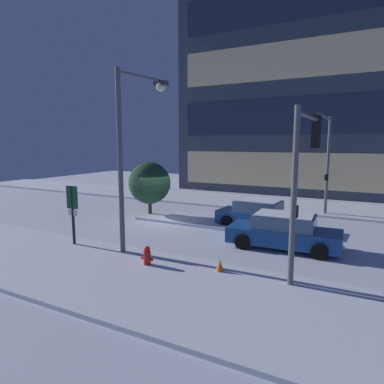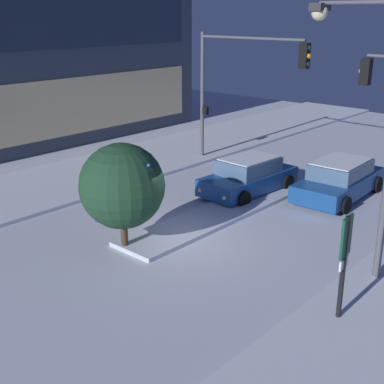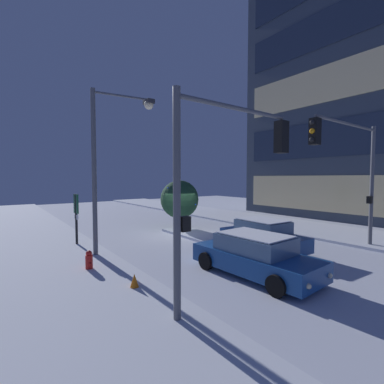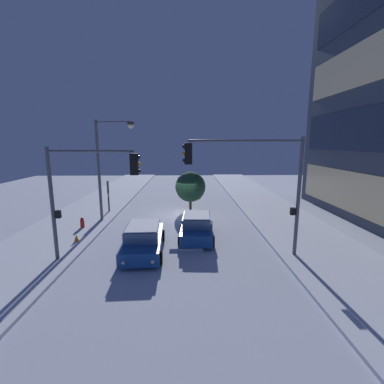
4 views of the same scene
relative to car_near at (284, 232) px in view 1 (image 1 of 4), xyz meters
name	(u,v)px [view 1 (image 1 of 4)]	position (x,y,z in m)	size (l,w,h in m)	color
ground	(162,220)	(-7.45, 1.88, -0.71)	(52.00, 52.00, 0.00)	silver
curb_strip_near	(52,260)	(-7.45, -5.85, -0.64)	(52.00, 5.20, 0.14)	silver
curb_strip_far	(215,200)	(-7.45, 9.62, -0.64)	(52.00, 5.20, 0.14)	silver
median_strip	(211,224)	(-4.49, 2.27, -0.64)	(9.00, 1.80, 0.14)	silver
office_tower_main	(306,51)	(-3.07, 21.19, 12.57)	(20.75, 13.86, 26.56)	#384251
car_near	(284,232)	(0.00, 0.00, 0.00)	(4.84, 2.29, 1.49)	#19478C
car_far	(258,214)	(-2.01, 2.92, 0.00)	(4.44, 2.22, 1.49)	#19478C
traffic_light_corner_near_right	(305,162)	(1.12, -2.35, 3.14)	(0.32, 4.32, 5.58)	#565960
traffic_light_corner_far_right	(324,148)	(0.81, 5.55, 3.52)	(0.32, 5.80, 6.05)	#565960
street_lamp_arched	(134,135)	(-5.45, -3.17, 4.08)	(0.71, 2.80, 7.31)	#565960
fire_hydrant	(147,258)	(-3.82, -4.71, -0.32)	(0.48, 0.26, 0.82)	red
parking_info_sign	(73,208)	(-8.08, -4.13, 1.00)	(0.55, 0.12, 2.68)	black
decorated_tree_median	(150,183)	(-8.80, 2.65, 1.33)	(2.57, 2.57, 3.34)	#473323
construction_cone	(220,267)	(-1.24, -4.08, -0.44)	(0.36, 0.36, 0.55)	orange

